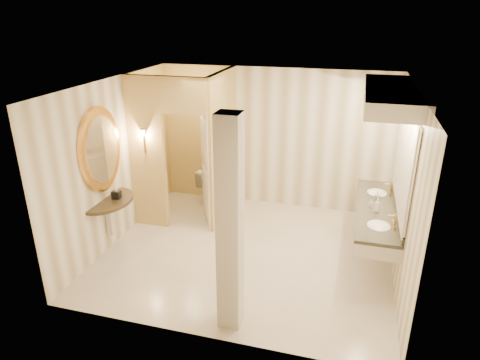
% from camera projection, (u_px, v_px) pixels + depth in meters
% --- Properties ---
extents(floor, '(4.50, 4.50, 0.00)m').
position_uv_depth(floor, '(247.00, 252.00, 6.96)').
color(floor, silver).
rests_on(floor, ground).
extents(ceiling, '(4.50, 4.50, 0.00)m').
position_uv_depth(ceiling, '(248.00, 85.00, 5.95)').
color(ceiling, silver).
rests_on(ceiling, wall_back).
extents(wall_back, '(4.50, 0.02, 2.70)m').
position_uv_depth(wall_back, '(274.00, 139.00, 8.25)').
color(wall_back, white).
rests_on(wall_back, floor).
extents(wall_front, '(4.50, 0.02, 2.70)m').
position_uv_depth(wall_front, '(202.00, 239.00, 4.67)').
color(wall_front, white).
rests_on(wall_front, floor).
extents(wall_left, '(0.02, 4.00, 2.70)m').
position_uv_depth(wall_left, '(115.00, 162.00, 7.01)').
color(wall_left, white).
rests_on(wall_left, floor).
extents(wall_right, '(0.02, 4.00, 2.70)m').
position_uv_depth(wall_right, '(405.00, 191.00, 5.90)').
color(wall_right, white).
rests_on(wall_right, floor).
extents(toilet_closet, '(1.50, 1.55, 2.70)m').
position_uv_depth(toilet_closet, '(200.00, 148.00, 7.59)').
color(toilet_closet, '#F1CD7E').
rests_on(toilet_closet, floor).
extents(wall_sconce, '(0.14, 0.14, 0.42)m').
position_uv_depth(wall_sconce, '(143.00, 134.00, 7.18)').
color(wall_sconce, '#B38139').
rests_on(wall_sconce, toilet_closet).
extents(vanity, '(0.75, 2.40, 2.09)m').
position_uv_depth(vanity, '(386.00, 161.00, 6.22)').
color(vanity, beige).
rests_on(vanity, floor).
extents(console_shelf, '(1.02, 1.02, 1.96)m').
position_uv_depth(console_shelf, '(103.00, 172.00, 6.62)').
color(console_shelf, black).
rests_on(console_shelf, floor).
extents(pillar, '(0.27, 0.27, 2.70)m').
position_uv_depth(pillar, '(230.00, 227.00, 4.93)').
color(pillar, beige).
rests_on(pillar, floor).
extents(tissue_box, '(0.14, 0.14, 0.13)m').
position_uv_depth(tissue_box, '(116.00, 195.00, 6.81)').
color(tissue_box, black).
rests_on(tissue_box, console_shelf).
extents(toilet, '(0.55, 0.79, 0.74)m').
position_uv_depth(toilet, '(213.00, 184.00, 8.68)').
color(toilet, white).
rests_on(toilet, floor).
extents(soap_bottle_a, '(0.06, 0.06, 0.12)m').
position_uv_depth(soap_bottle_a, '(371.00, 203.00, 6.51)').
color(soap_bottle_a, beige).
rests_on(soap_bottle_a, vanity).
extents(soap_bottle_b, '(0.13, 0.13, 0.12)m').
position_uv_depth(soap_bottle_b, '(378.00, 194.00, 6.82)').
color(soap_bottle_b, silver).
rests_on(soap_bottle_b, vanity).
extents(soap_bottle_c, '(0.09, 0.09, 0.22)m').
position_uv_depth(soap_bottle_c, '(377.00, 205.00, 6.33)').
color(soap_bottle_c, '#C6B28C').
rests_on(soap_bottle_c, vanity).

